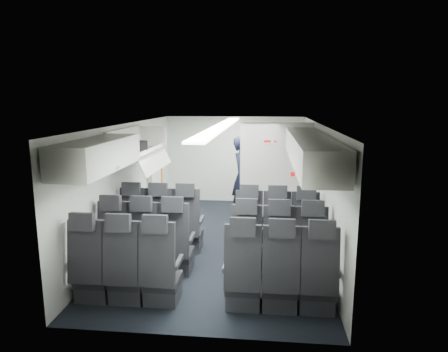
% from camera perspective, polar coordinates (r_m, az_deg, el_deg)
% --- Properties ---
extents(cabin_shell, '(3.41, 6.01, 2.16)m').
position_cam_1_polar(cabin_shell, '(7.12, -0.33, -0.81)').
color(cabin_shell, black).
rests_on(cabin_shell, ground).
extents(seat_row_front, '(3.33, 0.56, 1.24)m').
position_cam_1_polar(seat_row_front, '(6.79, -0.82, -7.69)').
color(seat_row_front, black).
rests_on(seat_row_front, cabin_shell).
extents(seat_row_mid, '(3.33, 0.56, 1.24)m').
position_cam_1_polar(seat_row_mid, '(5.95, -1.85, -10.43)').
color(seat_row_mid, black).
rests_on(seat_row_mid, cabin_shell).
extents(seat_row_rear, '(3.33, 0.56, 1.24)m').
position_cam_1_polar(seat_row_rear, '(5.14, -3.24, -14.06)').
color(seat_row_rear, black).
rests_on(seat_row_rear, cabin_shell).
extents(overhead_bin_left_rear, '(0.53, 1.80, 0.40)m').
position_cam_1_polar(overhead_bin_left_rear, '(5.43, -17.61, 2.88)').
color(overhead_bin_left_rear, silver).
rests_on(overhead_bin_left_rear, cabin_shell).
extents(overhead_bin_left_front_open, '(0.64, 1.70, 0.72)m').
position_cam_1_polar(overhead_bin_left_front_open, '(7.08, -12.27, 3.91)').
color(overhead_bin_left_front_open, '#9E9E93').
rests_on(overhead_bin_left_front_open, cabin_shell).
extents(overhead_bin_right_rear, '(0.53, 1.80, 0.40)m').
position_cam_1_polar(overhead_bin_right_rear, '(5.02, 13.20, 2.49)').
color(overhead_bin_right_rear, silver).
rests_on(overhead_bin_right_rear, cabin_shell).
extents(overhead_bin_right_front, '(0.53, 1.70, 0.40)m').
position_cam_1_polar(overhead_bin_right_front, '(6.75, 11.37, 4.65)').
color(overhead_bin_right_front, silver).
rests_on(overhead_bin_right_front, cabin_shell).
extents(bulkhead_partition, '(1.40, 0.15, 2.13)m').
position_cam_1_polar(bulkhead_partition, '(7.87, 7.41, -0.12)').
color(bulkhead_partition, white).
rests_on(bulkhead_partition, cabin_shell).
extents(galley_unit, '(0.85, 0.52, 1.90)m').
position_cam_1_polar(galley_unit, '(9.78, 6.95, 1.30)').
color(galley_unit, '#939399').
rests_on(galley_unit, cabin_shell).
extents(boarding_door, '(0.12, 1.27, 1.86)m').
position_cam_1_polar(boarding_door, '(8.96, -9.72, 0.37)').
color(boarding_door, silver).
rests_on(boarding_door, cabin_shell).
extents(flight_attendant, '(0.60, 0.74, 1.77)m').
position_cam_1_polar(flight_attendant, '(8.82, 2.67, -0.10)').
color(flight_attendant, black).
rests_on(flight_attendant, ground).
extents(carry_on_bag, '(0.42, 0.33, 0.23)m').
position_cam_1_polar(carry_on_bag, '(6.81, -12.79, 3.95)').
color(carry_on_bag, black).
rests_on(carry_on_bag, overhead_bin_left_front_open).
extents(papers, '(0.21, 0.05, 0.14)m').
position_cam_1_polar(papers, '(8.73, 3.90, 1.02)').
color(papers, white).
rests_on(papers, flight_attendant).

